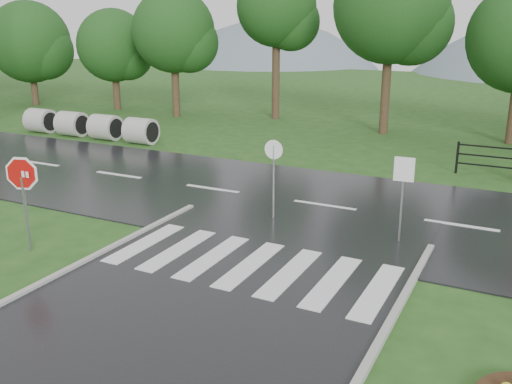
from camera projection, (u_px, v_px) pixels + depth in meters
The scene contains 8 objects.
main_road at pixel (325, 207), 17.48m from camera, with size 90.00×8.00×0.04m, color black.
crosswalk at pixel (250, 265), 13.19m from camera, with size 6.50×2.80×0.02m.
hills at pixel (508, 205), 67.52m from camera, with size 102.00×48.00×48.00m.
treeline at pixel (438, 133), 29.03m from camera, with size 83.20×5.20×10.00m.
culvert_pipes at pixel (88, 125), 27.59m from camera, with size 7.60×1.20×1.20m.
stop_sign at pixel (22, 181), 13.68m from camera, with size 1.08×0.36×2.53m.
reg_sign_small at pixel (403, 183), 14.16m from camera, with size 0.50×0.07×2.27m.
reg_sign_round at pixel (274, 170), 15.90m from camera, with size 0.54×0.07×2.33m.
Camera 1 is at (5.57, -5.79, 5.48)m, focal length 40.00 mm.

